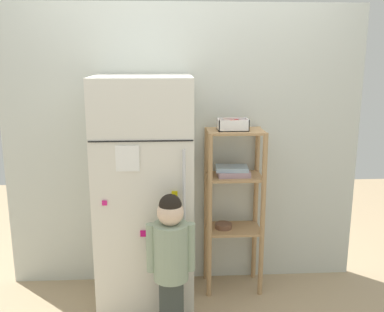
% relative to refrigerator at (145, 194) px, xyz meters
% --- Properties ---
extents(ground_plane, '(6.00, 6.00, 0.00)m').
position_rel_refrigerator_xyz_m(ground_plane, '(0.29, -0.02, -0.81)').
color(ground_plane, tan).
extents(kitchen_wall_back, '(2.69, 0.03, 2.13)m').
position_rel_refrigerator_xyz_m(kitchen_wall_back, '(0.29, 0.32, 0.25)').
color(kitchen_wall_back, silver).
rests_on(kitchen_wall_back, ground).
extents(refrigerator, '(0.66, 0.61, 1.63)m').
position_rel_refrigerator_xyz_m(refrigerator, '(0.00, 0.00, 0.00)').
color(refrigerator, silver).
rests_on(refrigerator, ground).
extents(child_standing, '(0.30, 0.22, 0.94)m').
position_rel_refrigerator_xyz_m(child_standing, '(0.17, -0.42, -0.24)').
color(child_standing, '#3A413D').
rests_on(child_standing, ground).
extents(pantry_shelf_unit, '(0.42, 0.29, 1.24)m').
position_rel_refrigerator_xyz_m(pantry_shelf_unit, '(0.65, 0.14, -0.05)').
color(pantry_shelf_unit, tan).
rests_on(pantry_shelf_unit, ground).
extents(fruit_bin, '(0.22, 0.14, 0.08)m').
position_rel_refrigerator_xyz_m(fruit_bin, '(0.63, 0.13, 0.46)').
color(fruit_bin, white).
rests_on(fruit_bin, pantry_shelf_unit).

